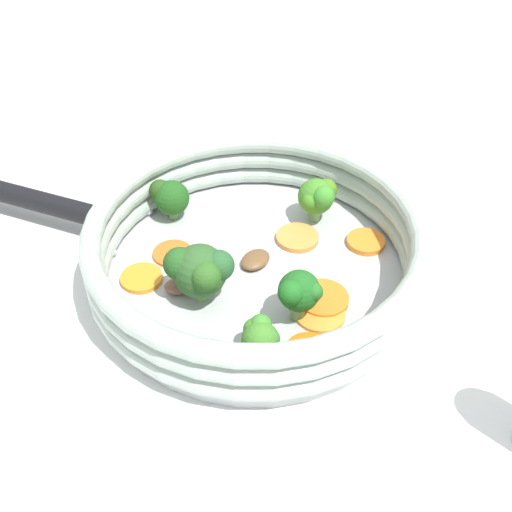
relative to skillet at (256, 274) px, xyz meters
The scene contains 20 objects.
ground_plane 0.01m from the skillet, ahead, with size 4.00×4.00×0.00m, color white.
skillet is the anchor object (origin of this frame).
skillet_rim_wall 0.04m from the skillet, ahead, with size 0.31×0.31×0.06m.
skillet_handle 0.23m from the skillet, 27.39° to the right, with size 0.02×0.02×0.18m, color black.
skillet_rivet_left 0.14m from the skillet, 41.92° to the right, with size 0.01×0.01×0.01m, color #B6B3BB.
skillet_rivet_right 0.14m from the skillet, 12.87° to the right, with size 0.01×0.01×0.01m, color #AEB9B3.
carrot_slice_0 0.08m from the skillet, 18.67° to the right, with size 0.04×0.04×0.00m, color orange.
carrot_slice_1 0.06m from the skillet, 140.26° to the right, with size 0.04×0.04×0.01m, color orange.
carrot_slice_2 0.11m from the skillet, ahead, with size 0.04×0.04×0.00m, color orange.
carrot_slice_3 0.11m from the skillet, 167.62° to the right, with size 0.04×0.04×0.01m, color orange.
carrot_slice_4 0.07m from the skillet, 138.23° to the left, with size 0.05×0.05×0.01m, color orange.
carrot_slice_5 0.08m from the skillet, 127.05° to the left, with size 0.04×0.04×0.00m, color orange.
carrot_slice_6 0.11m from the skillet, 106.99° to the left, with size 0.04×0.04×0.00m, color orange.
broccoli_floret_0 0.12m from the skillet, 47.41° to the right, with size 0.04×0.04×0.04m.
broccoli_floret_1 0.08m from the skillet, 113.30° to the left, with size 0.04×0.04×0.05m.
broccoli_floret_2 0.11m from the skillet, 86.57° to the left, with size 0.03×0.03×0.04m.
broccoli_floret_3 0.10m from the skillet, 135.65° to the right, with size 0.04×0.04×0.05m.
broccoli_floret_4 0.08m from the skillet, 34.89° to the left, with size 0.06×0.05×0.06m.
mushroom_piece_0 0.08m from the skillet, 18.34° to the left, with size 0.02×0.02×0.01m, color brown.
mushroom_piece_1 0.01m from the skillet, 78.82° to the right, with size 0.03×0.02×0.01m, color brown.
Camera 1 is at (0.04, 0.41, 0.39)m, focal length 42.00 mm.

